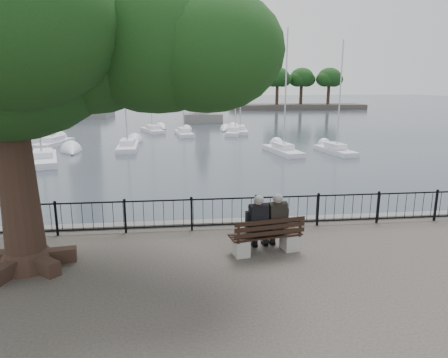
{
  "coord_description": "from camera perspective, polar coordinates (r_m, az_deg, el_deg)",
  "views": [
    {
      "loc": [
        -1.29,
        -9.19,
        4.39
      ],
      "look_at": [
        0.0,
        2.5,
        1.6
      ],
      "focal_mm": 32.0,
      "sensor_mm": 36.0,
      "label": 1
    }
  ],
  "objects": [
    {
      "name": "railing",
      "position": [
        12.37,
        0.0,
        -4.7
      ],
      "size": [
        22.06,
        0.06,
        1.0
      ],
      "color": "black",
      "rests_on": "ground"
    },
    {
      "name": "sailboat_a",
      "position": [
        31.16,
        -24.37,
        2.82
      ],
      "size": [
        3.39,
        6.35,
        12.46
      ],
      "color": "white",
      "rests_on": "ground"
    },
    {
      "name": "person_left",
      "position": [
        10.66,
        4.61,
        -6.67
      ],
      "size": [
        0.55,
        0.86,
        1.63
      ],
      "color": "black",
      "rests_on": "ground"
    },
    {
      "name": "lion_monument",
      "position": [
        59.32,
        -3.16,
        10.1
      ],
      "size": [
        5.59,
        5.59,
        8.35
      ],
      "color": "#62605E",
      "rests_on": "ground"
    },
    {
      "name": "sailboat_c",
      "position": [
        32.47,
        8.39,
        4.17
      ],
      "size": [
        2.36,
        5.34,
        9.74
      ],
      "color": "white",
      "rests_on": "ground"
    },
    {
      "name": "bench",
      "position": [
        10.79,
        6.05,
        -8.66
      ],
      "size": [
        2.01,
        0.92,
        1.02
      ],
      "color": "gray",
      "rests_on": "ground"
    },
    {
      "name": "sailboat_d",
      "position": [
        33.51,
        15.59,
        4.09
      ],
      "size": [
        2.14,
        4.94,
        8.88
      ],
      "color": "white",
      "rests_on": "ground"
    },
    {
      "name": "sailboat_f",
      "position": [
        44.03,
        -5.75,
        6.65
      ],
      "size": [
        2.14,
        5.2,
        10.47
      ],
      "color": "white",
      "rests_on": "ground"
    },
    {
      "name": "sailboat_g",
      "position": [
        46.23,
        2.27,
        7.0
      ],
      "size": [
        2.0,
        5.59,
        10.07
      ],
      "color": "white",
      "rests_on": "ground"
    },
    {
      "name": "lighthouse",
      "position": [
        73.48,
        -20.48,
        18.16
      ],
      "size": [
        9.76,
        9.76,
        29.96
      ],
      "color": "#62605E",
      "rests_on": "ground"
    },
    {
      "name": "far_shore",
      "position": [
        92.63,
        10.79,
        12.24
      ],
      "size": [
        30.0,
        8.6,
        9.18
      ],
      "color": "#3A3530",
      "rests_on": "ground"
    },
    {
      "name": "tree",
      "position": [
        10.29,
        -24.9,
        18.35
      ],
      "size": [
        10.23,
        7.14,
        8.35
      ],
      "color": "black",
      "rests_on": "ground"
    },
    {
      "name": "sailboat_i",
      "position": [
        44.88,
        1.56,
        6.86
      ],
      "size": [
        2.79,
        5.27,
        10.97
      ],
      "color": "white",
      "rests_on": "ground"
    },
    {
      "name": "harbor",
      "position": [
        13.2,
        -0.24,
        -8.4
      ],
      "size": [
        260.0,
        260.0,
        1.2
      ],
      "color": "#62605E",
      "rests_on": "ground"
    },
    {
      "name": "sailboat_b",
      "position": [
        35.22,
        -13.56,
        4.69
      ],
      "size": [
        1.84,
        5.73,
        11.25
      ],
      "color": "white",
      "rests_on": "ground"
    },
    {
      "name": "person_right",
      "position": [
        10.86,
        7.25,
        -6.37
      ],
      "size": [
        0.55,
        0.86,
        1.63
      ],
      "color": "black",
      "rests_on": "ground"
    },
    {
      "name": "sailboat_h",
      "position": [
        47.44,
        -10.19,
        7.07
      ],
      "size": [
        3.18,
        5.31,
        12.99
      ],
      "color": "white",
      "rests_on": "ground"
    },
    {
      "name": "sailboat_e",
      "position": [
        39.53,
        -23.17,
        4.98
      ],
      "size": [
        2.52,
        5.49,
        12.9
      ],
      "color": "white",
      "rests_on": "ground"
    }
  ]
}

